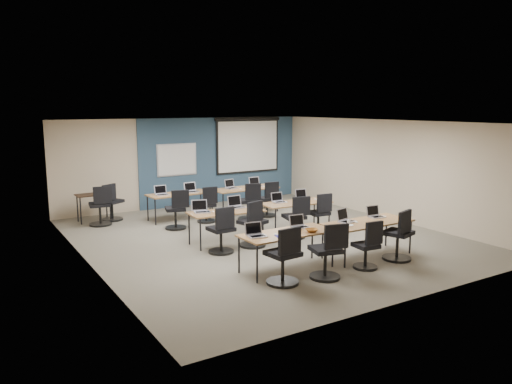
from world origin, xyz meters
TOP-DOWN VIEW (x-y plane):
  - floor at (0.00, 0.00)m, footprint 8.00×9.00m
  - ceiling at (0.00, 0.00)m, footprint 8.00×9.00m
  - wall_back at (0.00, 4.50)m, footprint 8.00×0.04m
  - wall_front at (0.00, -4.50)m, footprint 8.00×0.04m
  - wall_left at (-4.00, 0.00)m, footprint 0.04×9.00m
  - wall_right at (4.00, 0.00)m, footprint 0.04×9.00m
  - blue_accent_panel at (1.25, 4.47)m, footprint 5.50×0.04m
  - whiteboard at (-0.30, 4.43)m, footprint 1.28×0.03m
  - projector_screen at (2.20, 4.41)m, footprint 2.40×0.10m
  - training_table_front_left at (-0.89, -2.24)m, footprint 1.83×0.76m
  - training_table_front_right at (1.04, -2.38)m, footprint 1.92×0.80m
  - training_table_mid_left at (-0.95, 0.04)m, footprint 1.70×0.71m
  - training_table_mid_right at (1.01, 0.07)m, footprint 1.74×0.72m
  - training_table_back_left at (-0.95, 2.77)m, footprint 1.70×0.71m
  - training_table_back_right at (1.02, 2.58)m, footprint 1.92×0.80m
  - laptop_0 at (-1.53, -2.17)m, footprint 0.33×0.28m
  - mouse_0 at (-1.17, -2.30)m, footprint 0.07×0.10m
  - task_chair_0 at (-1.38, -2.86)m, footprint 0.57×0.57m
  - laptop_1 at (-0.46, -2.04)m, footprint 0.32×0.27m
  - mouse_1 at (-0.42, -2.32)m, footprint 0.09×0.11m
  - task_chair_1 at (-0.54, -3.03)m, footprint 0.56×0.56m
  - laptop_2 at (0.64, -2.14)m, footprint 0.35×0.29m
  - mouse_2 at (0.77, -2.33)m, footprint 0.06×0.09m
  - task_chair_2 at (0.46, -3.00)m, footprint 0.47×0.47m
  - laptop_3 at (1.47, -2.15)m, footprint 0.32×0.27m
  - mouse_3 at (1.61, -2.27)m, footprint 0.07×0.11m
  - task_chair_3 at (1.38, -2.92)m, footprint 0.59×0.58m
  - laptop_4 at (-1.48, 0.24)m, footprint 0.36×0.30m
  - mouse_4 at (-1.25, 0.11)m, footprint 0.07×0.10m
  - task_chair_4 at (-1.43, -0.65)m, footprint 0.54×0.54m
  - laptop_5 at (-0.56, 0.29)m, footprint 0.36×0.30m
  - mouse_5 at (-0.24, 0.04)m, footprint 0.08×0.11m
  - task_chair_5 at (-0.62, -0.57)m, footprint 0.60×0.58m
  - laptop_6 at (0.64, 0.30)m, footprint 0.31×0.26m
  - mouse_6 at (0.75, 0.15)m, footprint 0.08×0.11m
  - task_chair_6 at (0.61, -0.47)m, footprint 0.53×0.53m
  - laptop_7 at (1.42, 0.36)m, footprint 0.32×0.27m
  - mouse_7 at (1.61, 0.08)m, footprint 0.07×0.10m
  - task_chair_7 at (1.40, -0.37)m, footprint 0.51×0.51m
  - laptop_8 at (-1.45, 2.76)m, footprint 0.33×0.28m
  - mouse_8 at (-1.14, 2.58)m, footprint 0.09×0.11m
  - task_chair_8 at (-1.43, 1.81)m, footprint 0.54×0.54m
  - laptop_9 at (-0.58, 2.78)m, footprint 0.34×0.29m
  - mouse_9 at (-0.27, 2.58)m, footprint 0.09×0.11m
  - task_chair_9 at (-0.45, 2.05)m, footprint 0.49×0.49m
  - laptop_10 at (0.64, 2.75)m, footprint 0.34×0.29m
  - mouse_10 at (0.80, 2.48)m, footprint 0.06×0.09m
  - task_chair_10 at (0.65, 1.74)m, footprint 0.54×0.54m
  - laptop_11 at (1.46, 2.72)m, footprint 0.35×0.30m
  - mouse_11 at (1.57, 2.45)m, footprint 0.06×0.10m
  - task_chair_11 at (1.32, 1.82)m, footprint 0.52×0.52m
  - blue_mousepad at (-1.12, -2.41)m, footprint 0.27×0.25m
  - snack_bowl at (-0.47, -2.45)m, footprint 0.34×0.34m
  - snack_plate at (0.49, -2.43)m, footprint 0.19×0.19m
  - coffee_cup at (0.55, -2.34)m, footprint 0.07×0.07m
  - utility_table at (-2.99, 3.76)m, footprint 0.89×0.49m
  - spare_chair_a at (-2.57, 3.59)m, footprint 0.60×0.55m
  - spare_chair_b at (-2.96, 3.18)m, footprint 0.57×0.57m

SIDE VIEW (x-z plane):
  - floor at x=0.00m, z-range -0.01..0.01m
  - task_chair_2 at x=0.46m, z-range -0.09..0.87m
  - task_chair_9 at x=-0.45m, z-range -0.09..0.89m
  - task_chair_7 at x=1.40m, z-range -0.09..0.90m
  - task_chair_11 at x=1.32m, z-range -0.09..0.91m
  - task_chair_6 at x=0.61m, z-range -0.09..0.92m
  - task_chair_8 at x=-1.43m, z-range -0.09..0.93m
  - task_chair_4 at x=-1.43m, z-range -0.09..0.93m
  - task_chair_10 at x=0.65m, z-range -0.09..0.93m
  - spare_chair_a at x=-2.57m, z-range -0.09..0.93m
  - task_chair_1 at x=-0.54m, z-range -0.09..0.95m
  - task_chair_0 at x=-1.38m, z-range -0.09..0.96m
  - spare_chair_b at x=-2.96m, z-range -0.09..0.96m
  - task_chair_5 at x=-0.62m, z-range -0.09..0.96m
  - task_chair_3 at x=1.38m, z-range -0.09..0.97m
  - utility_table at x=-2.99m, z-range 0.28..1.03m
  - training_table_back_left at x=-0.95m, z-range 0.32..1.05m
  - training_table_mid_left at x=-0.95m, z-range 0.32..1.05m
  - training_table_mid_right at x=1.01m, z-range 0.32..1.05m
  - training_table_front_left at x=-0.89m, z-range 0.32..1.05m
  - training_table_back_right at x=1.02m, z-range 0.32..1.05m
  - training_table_front_right at x=1.04m, z-range 0.32..1.05m
  - blue_mousepad at x=-1.12m, z-range 0.73..0.74m
  - snack_plate at x=0.49m, z-range 0.73..0.74m
  - mouse_10 at x=0.80m, z-range 0.73..0.76m
  - mouse_2 at x=0.77m, z-range 0.73..0.76m
  - mouse_4 at x=-1.25m, z-range 0.73..0.76m
  - mouse_6 at x=0.75m, z-range 0.73..0.76m
  - mouse_1 at x=-0.42m, z-range 0.72..0.76m
  - mouse_9 at x=-0.27m, z-range 0.72..0.76m
  - mouse_5 at x=-0.24m, z-range 0.72..0.76m
  - mouse_11 at x=1.57m, z-range 0.72..0.76m
  - mouse_7 at x=1.61m, z-range 0.72..0.76m
  - mouse_0 at x=-1.17m, z-range 0.72..0.76m
  - mouse_8 at x=-1.14m, z-range 0.72..0.76m
  - mouse_3 at x=1.61m, z-range 0.72..0.76m
  - snack_bowl at x=-0.47m, z-range 0.73..0.79m
  - coffee_cup at x=0.55m, z-range 0.74..0.80m
  - laptop_6 at x=0.64m, z-range 0.67..0.91m
  - laptop_3 at x=1.47m, z-range 0.67..0.91m
  - laptop_1 at x=-0.46m, z-range 0.67..0.91m
  - laptop_7 at x=1.42m, z-range 0.67..0.91m
  - laptop_0 at x=-1.53m, z-range 0.67..0.92m
  - laptop_8 at x=-1.45m, z-range 0.67..0.92m
  - laptop_10 at x=0.64m, z-range 0.67..0.92m
  - laptop_9 at x=-0.58m, z-range 0.66..0.92m
  - laptop_2 at x=0.64m, z-range 0.66..0.93m
  - laptop_11 at x=1.46m, z-range 0.66..0.93m
  - laptop_4 at x=-1.48m, z-range 0.66..0.93m
  - laptop_5 at x=-0.56m, z-range 0.66..0.93m
  - wall_back at x=0.00m, z-range 0.00..2.70m
  - wall_front at x=0.00m, z-range 0.00..2.70m
  - wall_left at x=-4.00m, z-range 0.00..2.70m
  - wall_right at x=4.00m, z-range 0.00..2.70m
  - blue_accent_panel at x=1.25m, z-range 0.00..2.70m
  - whiteboard at x=-0.30m, z-range 0.96..1.94m
  - projector_screen at x=2.20m, z-range 0.98..2.80m
  - ceiling at x=0.00m, z-range 2.69..2.71m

